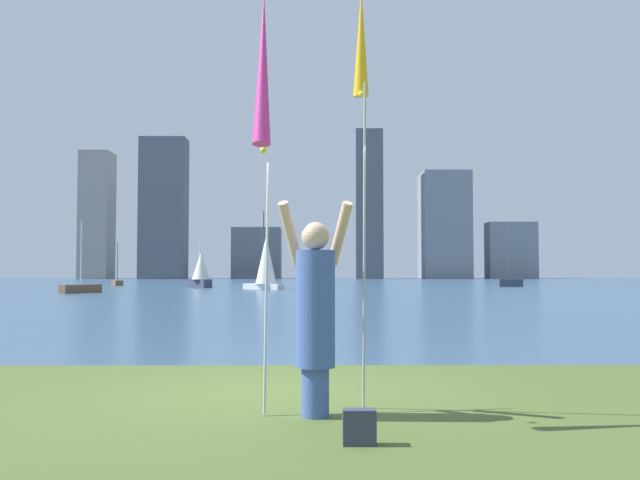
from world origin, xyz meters
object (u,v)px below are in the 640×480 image
(bag, at_px, (359,427))
(sailboat_4, at_px, (201,270))
(person, at_px, (315,309))
(sailboat_1, at_px, (117,282))
(sailboat_6, at_px, (510,282))
(sailboat_2, at_px, (81,288))
(sailboat_3, at_px, (266,263))
(kite_flag_left, at_px, (263,74))
(kite_flag_right, at_px, (361,55))

(bag, height_order, sailboat_4, sailboat_4)
(person, xyz_separation_m, sailboat_1, (-17.57, 53.46, -0.70))
(person, distance_m, sailboat_6, 51.44)
(person, xyz_separation_m, sailboat_6, (15.93, 48.91, -0.63))
(sailboat_2, distance_m, sailboat_4, 13.26)
(sailboat_1, bearing_deg, sailboat_4, -40.92)
(person, height_order, sailboat_3, sailboat_3)
(sailboat_3, distance_m, sailboat_6, 20.99)
(sailboat_1, bearing_deg, kite_flag_left, -72.35)
(kite_flag_left, height_order, sailboat_1, sailboat_1)
(sailboat_3, xyz_separation_m, sailboat_4, (-5.41, 4.81, -0.51))
(sailboat_1, bearing_deg, person, -71.81)
(kite_flag_left, relative_size, sailboat_1, 0.99)
(sailboat_1, relative_size, sailboat_4, 1.00)
(bag, height_order, sailboat_1, sailboat_1)
(kite_flag_left, relative_size, kite_flag_right, 0.92)
(sailboat_3, bearing_deg, kite_flag_left, -85.80)
(kite_flag_right, relative_size, sailboat_4, 1.08)
(person, relative_size, sailboat_6, 0.39)
(sailboat_1, relative_size, sailboat_2, 0.91)
(kite_flag_left, relative_size, sailboat_4, 1.00)
(kite_flag_left, distance_m, kite_flag_right, 1.32)
(bag, distance_m, sailboat_3, 42.36)
(kite_flag_left, height_order, kite_flag_right, kite_flag_right)
(sailboat_1, distance_m, sailboat_4, 11.50)
(person, xyz_separation_m, bag, (0.34, -1.00, -0.84))
(kite_flag_left, height_order, sailboat_2, sailboat_2)
(person, relative_size, sailboat_2, 0.46)
(bag, xyz_separation_m, sailboat_4, (-9.26, 46.96, 1.23))
(person, distance_m, sailboat_1, 56.27)
(sailboat_1, bearing_deg, sailboat_6, -7.73)
(kite_flag_left, xyz_separation_m, sailboat_2, (-13.44, 34.00, -2.76))
(kite_flag_right, relative_size, sailboat_1, 1.08)
(bag, xyz_separation_m, sailboat_2, (-14.24, 34.72, 0.17))
(sailboat_1, height_order, sailboat_6, sailboat_6)
(sailboat_1, xyz_separation_m, sailboat_3, (14.05, -12.31, 1.60))
(kite_flag_right, bearing_deg, person, -130.40)
(person, bearing_deg, sailboat_1, 111.38)
(sailboat_3, bearing_deg, sailboat_2, -144.45)
(sailboat_1, height_order, sailboat_3, sailboat_3)
(person, distance_m, sailboat_2, 36.49)
(sailboat_3, bearing_deg, sailboat_6, 21.76)
(kite_flag_right, bearing_deg, kite_flag_left, -138.69)
(kite_flag_left, xyz_separation_m, bag, (0.80, -0.72, -2.94))
(person, height_order, bag, person)
(sailboat_1, height_order, sailboat_4, sailboat_1)
(sailboat_6, bearing_deg, sailboat_3, -158.24)
(kite_flag_left, height_order, sailboat_3, sailboat_3)
(bag, relative_size, sailboat_6, 0.05)
(sailboat_2, bearing_deg, sailboat_3, 35.55)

